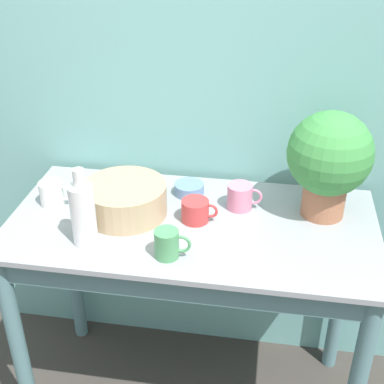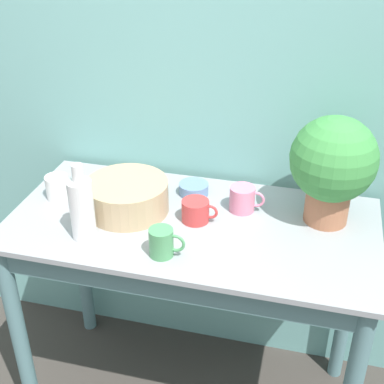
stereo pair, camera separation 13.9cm
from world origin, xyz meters
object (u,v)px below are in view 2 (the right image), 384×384
(mug_pink, at_px, (243,199))
(mug_white, at_px, (58,187))
(mug_green, at_px, (162,242))
(potted_plant, at_px, (333,164))
(mug_red, at_px, (196,211))
(bowl_wash_large, at_px, (127,196))
(bowl_small_blue, at_px, (194,189))
(bottle_tall, at_px, (82,208))

(mug_pink, relative_size, mug_white, 1.05)
(mug_pink, height_order, mug_green, mug_green)
(mug_white, bearing_deg, mug_pink, 7.03)
(potted_plant, relative_size, mug_pink, 3.02)
(potted_plant, height_order, mug_red, potted_plant)
(mug_pink, xyz_separation_m, mug_green, (-0.20, -0.33, 0.00))
(potted_plant, relative_size, bowl_wash_large, 1.30)
(mug_green, relative_size, mug_white, 0.95)
(bowl_small_blue, bearing_deg, mug_white, -162.40)
(bottle_tall, distance_m, mug_white, 0.30)
(potted_plant, distance_m, mug_white, 1.00)
(mug_green, bearing_deg, potted_plant, 34.15)
(potted_plant, bearing_deg, mug_pink, -178.79)
(mug_pink, xyz_separation_m, mug_white, (-0.69, -0.08, -0.00))
(mug_green, bearing_deg, bottle_tall, 173.51)
(bowl_wash_large, height_order, mug_white, bowl_wash_large)
(bowl_wash_large, bearing_deg, bottle_tall, -112.68)
(potted_plant, height_order, bowl_small_blue, potted_plant)
(mug_red, bearing_deg, bowl_wash_large, 178.51)
(mug_pink, bearing_deg, bowl_wash_large, -165.66)
(bottle_tall, relative_size, mug_green, 2.37)
(mug_pink, distance_m, mug_white, 0.69)
(bowl_wash_large, relative_size, mug_pink, 2.33)
(bottle_tall, bearing_deg, mug_green, -6.49)
(mug_red, xyz_separation_m, mug_green, (-0.06, -0.22, 0.01))
(bottle_tall, relative_size, mug_red, 2.12)
(potted_plant, distance_m, mug_pink, 0.34)
(mug_pink, height_order, mug_white, mug_pink)
(bowl_wash_large, height_order, bottle_tall, bottle_tall)
(mug_pink, relative_size, bowl_small_blue, 1.14)
(potted_plant, bearing_deg, bottle_tall, -158.63)
(bottle_tall, xyz_separation_m, mug_green, (0.28, -0.03, -0.07))
(mug_red, relative_size, bowl_small_blue, 1.15)
(potted_plant, distance_m, bowl_wash_large, 0.72)
(potted_plant, relative_size, mug_white, 3.17)
(mug_pink, distance_m, mug_red, 0.18)
(mug_green, xyz_separation_m, bowl_small_blue, (0.00, 0.40, -0.03))
(bowl_wash_large, xyz_separation_m, mug_red, (0.26, -0.01, -0.02))
(potted_plant, bearing_deg, bowl_wash_large, -171.10)
(mug_green, distance_m, mug_white, 0.54)
(potted_plant, relative_size, bottle_tall, 1.42)
(mug_pink, xyz_separation_m, bowl_small_blue, (-0.20, 0.07, -0.03))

